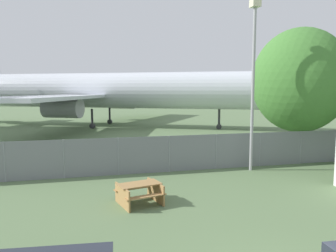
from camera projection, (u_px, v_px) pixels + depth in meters
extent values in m
cylinder|color=gray|center=(5.00, 162.00, 14.71)|extent=(0.07, 0.07, 1.84)
cylinder|color=gray|center=(64.00, 159.00, 15.32)|extent=(0.07, 0.07, 1.84)
cylinder|color=gray|center=(118.00, 156.00, 15.93)|extent=(0.07, 0.07, 1.84)
cylinder|color=gray|center=(169.00, 154.00, 16.55)|extent=(0.07, 0.07, 1.84)
cylinder|color=gray|center=(216.00, 152.00, 17.16)|extent=(0.07, 0.07, 1.84)
cylinder|color=gray|center=(260.00, 149.00, 17.77)|extent=(0.07, 0.07, 1.84)
cylinder|color=gray|center=(300.00, 147.00, 18.39)|extent=(0.07, 0.07, 1.84)
cube|color=slate|center=(169.00, 154.00, 16.55)|extent=(56.00, 0.01, 1.84)
cylinder|color=silver|center=(116.00, 90.00, 36.70)|extent=(33.50, 19.74, 3.93)
cone|color=silver|center=(303.00, 90.00, 32.24)|extent=(5.29, 5.29, 3.93)
cube|color=silver|center=(131.00, 94.00, 46.83)|extent=(13.31, 15.98, 0.30)
cylinder|color=#939399|center=(122.00, 102.00, 44.69)|extent=(3.95, 3.19, 1.77)
cube|color=silver|center=(51.00, 98.00, 27.50)|extent=(9.97, 16.78, 0.30)
cylinder|color=#939399|center=(63.00, 108.00, 30.03)|extent=(3.95, 3.19, 1.77)
cylinder|color=#2D2D33|center=(219.00, 119.00, 34.42)|extent=(0.24, 0.24, 2.11)
cylinder|color=#2D2D33|center=(219.00, 127.00, 34.51)|extent=(0.64, 0.52, 0.56)
cylinder|color=#2D2D33|center=(110.00, 115.00, 39.72)|extent=(0.24, 0.24, 2.11)
cylinder|color=#2D2D33|center=(110.00, 122.00, 39.80)|extent=(0.64, 0.52, 0.56)
cylinder|color=#2D2D33|center=(92.00, 119.00, 35.15)|extent=(0.24, 0.24, 2.11)
cylinder|color=#2D2D33|center=(92.00, 126.00, 35.24)|extent=(0.64, 0.52, 0.56)
cube|color=#A37A47|center=(139.00, 184.00, 11.88)|extent=(1.65, 1.10, 0.04)
cube|color=#A37A47|center=(134.00, 188.00, 12.41)|extent=(1.54, 0.63, 0.04)
cube|color=#A37A47|center=(146.00, 196.00, 11.43)|extent=(1.54, 0.63, 0.04)
cube|color=#A37A47|center=(156.00, 191.00, 12.23)|extent=(0.39, 1.37, 0.74)
cube|color=#A37A47|center=(122.00, 197.00, 11.62)|extent=(0.39, 1.37, 0.74)
cylinder|color=#4C3823|center=(297.00, 140.00, 19.41)|extent=(0.66, 0.66, 2.36)
ellipsoid|color=#427A33|center=(300.00, 80.00, 19.02)|extent=(5.48, 5.48, 6.03)
cylinder|color=#99999E|center=(253.00, 91.00, 16.56)|extent=(0.16, 0.16, 8.20)
cube|color=beige|center=(255.00, 3.00, 16.09)|extent=(0.44, 0.44, 0.36)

